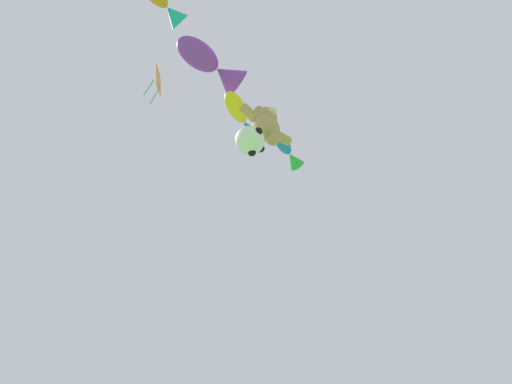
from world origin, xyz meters
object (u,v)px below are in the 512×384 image
at_px(soccer_ball_kite, 250,141).
at_px(fish_kite_tangerine, 164,4).
at_px(fish_kite_violet, 213,66).
at_px(fish_kite_goldfin, 242,119).
at_px(diamond_kite, 157,83).
at_px(fish_kite_cobalt, 288,151).
at_px(teddy_bear_kite, 266,125).

height_order(soccer_ball_kite, fish_kite_tangerine, fish_kite_tangerine).
distance_m(soccer_ball_kite, fish_kite_violet, 3.72).
relative_size(fish_kite_goldfin, diamond_kite, 0.66).
bearing_deg(fish_kite_cobalt, teddy_bear_kite, -152.52).
relative_size(fish_kite_tangerine, diamond_kite, 0.64).
distance_m(teddy_bear_kite, fish_kite_violet, 2.86).
height_order(soccer_ball_kite, fish_kite_goldfin, fish_kite_goldfin).
distance_m(teddy_bear_kite, fish_kite_cobalt, 2.97).
bearing_deg(fish_kite_cobalt, fish_kite_tangerine, -167.85).
bearing_deg(fish_kite_violet, soccer_ball_kite, 3.34).
distance_m(soccer_ball_kite, fish_kite_goldfin, 2.53).
height_order(teddy_bear_kite, fish_kite_tangerine, fish_kite_tangerine).
distance_m(fish_kite_goldfin, fish_kite_violet, 1.86).
xyz_separation_m(fish_kite_cobalt, fish_kite_violet, (-3.65, -0.76, -0.13)).
relative_size(fish_kite_cobalt, fish_kite_violet, 0.69).
bearing_deg(soccer_ball_kite, fish_kite_cobalt, 17.81).
distance_m(fish_kite_cobalt, fish_kite_goldfin, 2.34).
bearing_deg(fish_kite_goldfin, teddy_bear_kite, -60.12).
height_order(fish_kite_cobalt, fish_kite_tangerine, fish_kite_tangerine).
bearing_deg(teddy_bear_kite, fish_kite_violet, 175.92).
distance_m(fish_kite_goldfin, fish_kite_tangerine, 4.01).
height_order(soccer_ball_kite, diamond_kite, diamond_kite).
bearing_deg(fish_kite_cobalt, diamond_kite, 170.42).
bearing_deg(fish_kite_cobalt, fish_kite_goldfin, -172.77).
xyz_separation_m(teddy_bear_kite, fish_kite_violet, (-1.92, 0.14, 2.11)).
xyz_separation_m(soccer_ball_kite, fish_kite_goldfin, (-0.01, 0.40, 2.50)).
distance_m(teddy_bear_kite, soccer_ball_kite, 1.34).
xyz_separation_m(teddy_bear_kite, soccer_ball_kite, (-0.36, 0.23, -1.27)).
bearing_deg(fish_kite_tangerine, fish_kite_cobalt, 12.15).
relative_size(teddy_bear_kite, fish_kite_tangerine, 1.05).
xyz_separation_m(teddy_bear_kite, diamond_kite, (-2.93, 1.68, 2.29)).
xyz_separation_m(fish_kite_cobalt, fish_kite_goldfin, (-2.09, -0.27, -1.01)).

